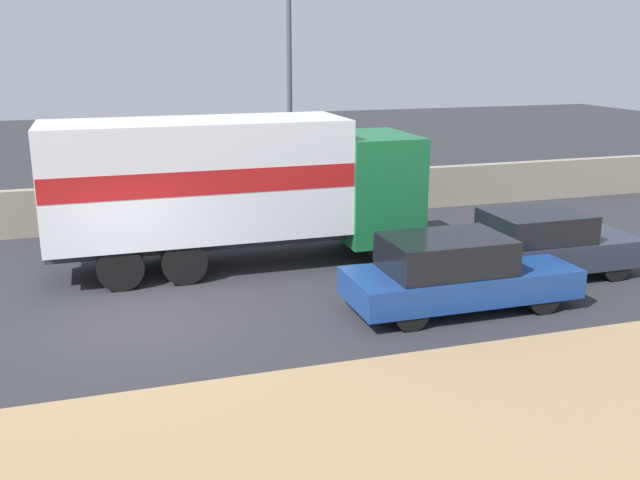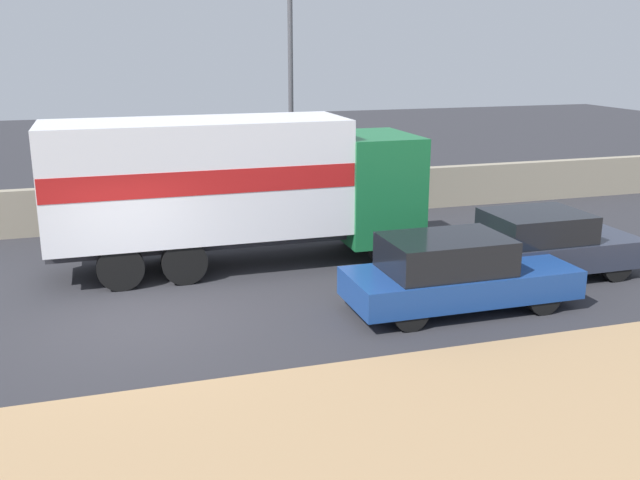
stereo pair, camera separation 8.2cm
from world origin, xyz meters
TOP-DOWN VIEW (x-y plane):
  - ground_plane at (0.00, 0.00)m, footprint 80.00×80.00m
  - stone_wall_backdrop at (0.00, 7.34)m, footprint 60.00×0.35m
  - street_lamp at (4.81, 6.74)m, footprint 0.56×0.28m
  - box_truck at (2.43, 3.08)m, footprint 8.45×2.47m
  - car_hatchback at (6.00, -1.01)m, footprint 4.49×1.74m
  - car_sedan_second at (8.84, 0.27)m, footprint 4.02×1.83m

SIDE VIEW (x-z plane):
  - ground_plane at x=0.00m, z-range 0.00..0.00m
  - stone_wall_backdrop at x=0.00m, z-range 0.00..1.28m
  - car_hatchback at x=6.00m, z-range 0.00..1.48m
  - car_sedan_second at x=8.84m, z-range 0.00..1.48m
  - box_truck at x=2.43m, z-range 0.26..3.68m
  - street_lamp at x=4.81m, z-range 0.57..8.75m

